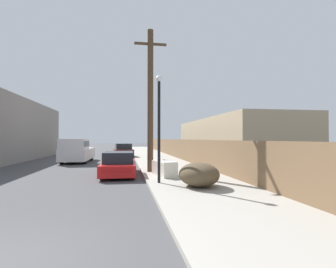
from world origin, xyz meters
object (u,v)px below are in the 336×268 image
(utility_pole, at_px, (150,99))
(brush_pile, at_px, (199,174))
(pickup_truck, at_px, (77,151))
(discarded_fridge, at_px, (164,168))
(street_lamp, at_px, (159,120))
(parked_sports_car_red, at_px, (119,164))
(car_parked_mid, at_px, (123,151))

(utility_pole, bearing_deg, brush_pile, -73.67)
(pickup_truck, bearing_deg, brush_pile, 119.40)
(discarded_fridge, xyz_separation_m, street_lamp, (-0.52, -1.95, 2.24))
(pickup_truck, distance_m, utility_pole, 9.90)
(street_lamp, bearing_deg, utility_pole, 89.99)
(utility_pole, relative_size, brush_pile, 4.19)
(parked_sports_car_red, xyz_separation_m, pickup_truck, (-3.55, 8.04, 0.38))
(discarded_fridge, bearing_deg, pickup_truck, 108.44)
(parked_sports_car_red, xyz_separation_m, utility_pole, (1.70, 0.28, 3.59))
(car_parked_mid, relative_size, brush_pile, 2.26)
(pickup_truck, bearing_deg, parked_sports_car_red, 115.26)
(street_lamp, bearing_deg, pickup_truck, 114.62)
(parked_sports_car_red, relative_size, utility_pole, 0.60)
(discarded_fridge, relative_size, car_parked_mid, 0.43)
(discarded_fridge, relative_size, parked_sports_car_red, 0.39)
(utility_pole, xyz_separation_m, brush_pile, (1.40, -4.77, -3.59))
(pickup_truck, distance_m, street_lamp, 12.73)
(discarded_fridge, distance_m, street_lamp, 3.01)
(discarded_fridge, height_order, car_parked_mid, car_parked_mid)
(pickup_truck, bearing_deg, street_lamp, 116.06)
(brush_pile, bearing_deg, utility_pole, 106.33)
(car_parked_mid, height_order, brush_pile, car_parked_mid)
(parked_sports_car_red, distance_m, utility_pole, 3.98)
(parked_sports_car_red, height_order, street_lamp, street_lamp)
(discarded_fridge, distance_m, car_parked_mid, 14.93)
(discarded_fridge, relative_size, brush_pile, 0.98)
(street_lamp, bearing_deg, car_parked_mid, 95.24)
(parked_sports_car_red, distance_m, brush_pile, 5.46)
(brush_pile, bearing_deg, pickup_truck, 117.96)
(pickup_truck, xyz_separation_m, street_lamp, (5.25, -11.46, 1.76))
(car_parked_mid, xyz_separation_m, utility_pole, (1.54, -13.03, 3.50))
(street_lamp, height_order, brush_pile, street_lamp)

